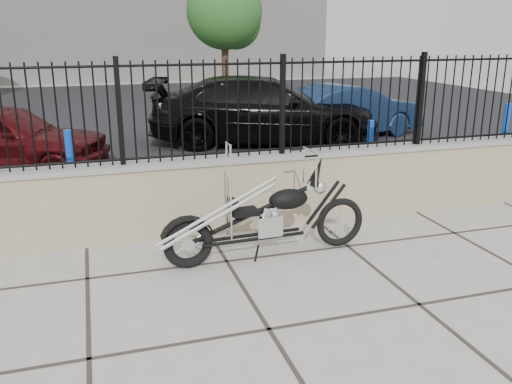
{
  "coord_description": "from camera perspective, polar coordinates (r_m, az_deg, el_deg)",
  "views": [
    {
      "loc": [
        -1.33,
        -3.94,
        2.5
      ],
      "look_at": [
        0.44,
        1.81,
        0.69
      ],
      "focal_mm": 38.0,
      "sensor_mm": 36.0,
      "label": 1
    }
  ],
  "objects": [
    {
      "name": "ground_plane",
      "position": [
        4.85,
        1.37,
        -14.27
      ],
      "size": [
        90.0,
        90.0,
        0.0
      ],
      "primitive_type": "plane",
      "color": "#99968E",
      "rests_on": "ground"
    },
    {
      "name": "bollard_a",
      "position": [
        8.99,
        -18.94,
        3.03
      ],
      "size": [
        0.13,
        0.13,
        1.01
      ],
      "primitive_type": "cylinder",
      "rotation": [
        0.0,
        0.0,
        -0.09
      ],
      "color": "blue",
      "rests_on": "ground_plane"
    },
    {
      "name": "tree_right",
      "position": [
        20.64,
        -3.36,
        18.83
      ],
      "size": [
        2.75,
        2.75,
        4.63
      ],
      "rotation": [
        0.0,
        0.0,
        -0.06
      ],
      "color": "#382619",
      "rests_on": "ground_plane"
    },
    {
      "name": "car_red",
      "position": [
        10.71,
        -25.19,
        5.14
      ],
      "size": [
        3.99,
        2.65,
        1.26
      ],
      "primitive_type": "imported",
      "rotation": [
        0.0,
        0.0,
        1.23
      ],
      "color": "#3E080C",
      "rests_on": "parking_lot"
    },
    {
      "name": "chopper_motorcycle",
      "position": [
        6.0,
        0.84,
        -0.79
      ],
      "size": [
        2.31,
        0.51,
        1.38
      ],
      "primitive_type": null,
      "rotation": [
        0.0,
        0.0,
        0.05
      ],
      "color": "black",
      "rests_on": "ground_plane"
    },
    {
      "name": "bollard_b",
      "position": [
        10.02,
        11.87,
        4.74
      ],
      "size": [
        0.13,
        0.13,
        0.94
      ],
      "primitive_type": "cylinder",
      "rotation": [
        0.0,
        0.0,
        -0.14
      ],
      "color": "#0B19AD",
      "rests_on": "ground_plane"
    },
    {
      "name": "car_black",
      "position": [
        12.36,
        0.83,
        8.63
      ],
      "size": [
        5.5,
        3.34,
        1.49
      ],
      "primitive_type": "imported",
      "rotation": [
        0.0,
        0.0,
        1.31
      ],
      "color": "black",
      "rests_on": "parking_lot"
    },
    {
      "name": "iron_fence",
      "position": [
        6.64,
        -5.45,
        8.57
      ],
      "size": [
        14.0,
        0.08,
        1.2
      ],
      "primitive_type": "cube",
      "color": "black",
      "rests_on": "retaining_wall"
    },
    {
      "name": "car_blue",
      "position": [
        13.24,
        9.61,
        8.41
      ],
      "size": [
        3.99,
        2.15,
        1.25
      ],
      "primitive_type": "imported",
      "rotation": [
        0.0,
        0.0,
        1.8
      ],
      "color": "#11223F",
      "rests_on": "parking_lot"
    },
    {
      "name": "parking_lot",
      "position": [
        16.68,
        -12.46,
        7.78
      ],
      "size": [
        30.0,
        30.0,
        0.0
      ],
      "primitive_type": "plane",
      "color": "black",
      "rests_on": "ground"
    },
    {
      "name": "bollard_c",
      "position": [
        12.0,
        24.73,
        5.89
      ],
      "size": [
        0.16,
        0.16,
        1.09
      ],
      "primitive_type": "cylinder",
      "rotation": [
        0.0,
        0.0,
        -0.31
      ],
      "color": "#0C3DB6",
      "rests_on": "ground_plane"
    },
    {
      "name": "retaining_wall",
      "position": [
        6.87,
        -5.2,
        -0.37
      ],
      "size": [
        14.0,
        0.36,
        0.96
      ],
      "primitive_type": "cube",
      "color": "gray",
      "rests_on": "ground_plane"
    }
  ]
}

